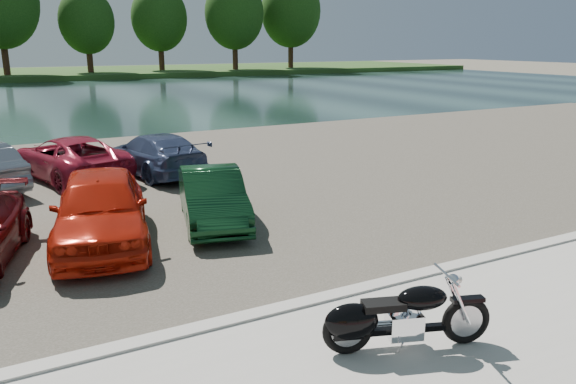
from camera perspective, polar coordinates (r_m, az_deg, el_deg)
name	(u,v)px	position (r m, az deg, el deg)	size (l,w,h in m)	color
ground	(464,345)	(8.46, 17.43, -14.59)	(200.00, 200.00, 0.00)	#595447
promenade	(524,378)	(7.89, 22.82, -17.04)	(60.00, 6.00, 0.10)	#A9A79F
kerb	(377,287)	(9.75, 9.02, -9.49)	(60.00, 0.30, 0.14)	#A9A79F
parking_lot	(199,179)	(17.40, -9.07, 1.30)	(60.00, 18.00, 0.04)	#3E3A32
river	(68,98)	(45.52, -21.43, 8.84)	(120.00, 40.00, 0.00)	#172A28
far_bank	(32,74)	(77.30, -24.56, 10.87)	(120.00, 24.00, 0.60)	#254117
far_trees	(71,11)	(71.56, -21.19, 16.77)	(70.25, 10.68, 12.52)	#3B2115
motorcycle	(392,318)	(7.70, 10.54, -12.47)	(2.25, 1.05, 1.05)	black
car_4	(101,208)	(12.04, -18.49, -1.58)	(1.81, 4.50, 1.53)	red
car_5	(213,197)	(12.92, -7.68, -0.48)	(1.32, 3.78, 1.25)	#0E3419
car_10	(70,158)	(18.28, -21.27, 3.28)	(2.16, 4.69, 1.30)	maroon
car_11	(156,154)	(18.10, -13.30, 3.79)	(1.82, 4.47, 1.30)	navy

